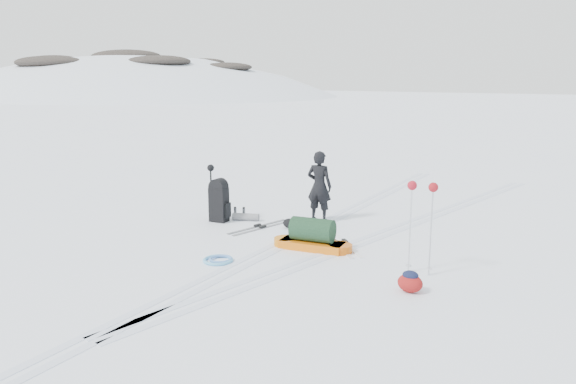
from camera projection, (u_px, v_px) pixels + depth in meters
name	position (u px, v px, depth m)	size (l,w,h in m)	color
ground	(289.00, 241.00, 11.09)	(200.00, 200.00, 0.00)	white
ski_tracks	(338.00, 235.00, 11.46)	(3.38, 17.97, 0.01)	silver
skier	(319.00, 186.00, 12.47)	(0.58, 0.38, 1.58)	black
pulk_sled	(312.00, 237.00, 10.54)	(1.61, 0.73, 0.59)	orange
expedition_rucksack	(222.00, 202.00, 12.49)	(0.96, 0.76, 0.98)	black
ski_poles_black	(211.00, 175.00, 12.49)	(0.17, 0.16, 1.27)	black
ski_poles_silver	(422.00, 197.00, 8.99)	(0.49, 0.20, 1.55)	silver
touring_skis_grey	(260.00, 227.00, 12.05)	(0.53, 1.68, 0.06)	gray
touring_skis_white	(340.00, 243.00, 10.90)	(1.60, 1.49, 0.07)	silver
rope_coil	(219.00, 260.00, 9.86)	(0.61, 0.61, 0.06)	#5BB1DE
small_daypack	(410.00, 282.00, 8.44)	(0.49, 0.46, 0.33)	maroon
thermos_pair	(239.00, 213.00, 12.86)	(0.20, 0.22, 0.26)	slate
stuff_sack	(290.00, 223.00, 12.01)	(0.40, 0.36, 0.21)	black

